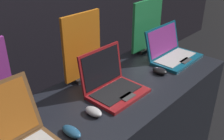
% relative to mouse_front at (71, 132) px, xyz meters
% --- Properties ---
extents(mouse_front, '(0.06, 0.12, 0.03)m').
position_rel_mouse_front_xyz_m(mouse_front, '(0.00, 0.00, 0.00)').
color(mouse_front, navy).
rests_on(mouse_front, display_counter).
extents(laptop_middle, '(0.32, 0.28, 0.25)m').
position_rel_mouse_front_xyz_m(laptop_middle, '(0.40, 0.11, 0.04)').
color(laptop_middle, maroon).
rests_on(laptop_middle, display_counter).
extents(mouse_middle, '(0.06, 0.11, 0.04)m').
position_rel_mouse_front_xyz_m(mouse_middle, '(0.18, 0.04, 0.00)').
color(mouse_middle, '#B2B2B7').
rests_on(mouse_middle, display_counter).
extents(promo_stand_middle, '(0.29, 0.07, 0.43)m').
position_rel_mouse_front_xyz_m(promo_stand_middle, '(0.40, 0.36, 0.19)').
color(promo_stand_middle, black).
rests_on(promo_stand_middle, display_counter).
extents(laptop_back, '(0.40, 0.28, 0.23)m').
position_rel_mouse_front_xyz_m(laptop_back, '(1.05, 0.10, 0.04)').
color(laptop_back, '#0F5170').
rests_on(laptop_back, display_counter).
extents(mouse_back, '(0.07, 0.11, 0.04)m').
position_rel_mouse_front_xyz_m(mouse_back, '(0.79, 0.04, 0.00)').
color(mouse_back, black).
rests_on(mouse_back, display_counter).
extents(promo_stand_back, '(0.35, 0.07, 0.41)m').
position_rel_mouse_front_xyz_m(promo_stand_back, '(1.05, 0.34, 0.18)').
color(promo_stand_back, black).
rests_on(promo_stand_back, display_counter).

